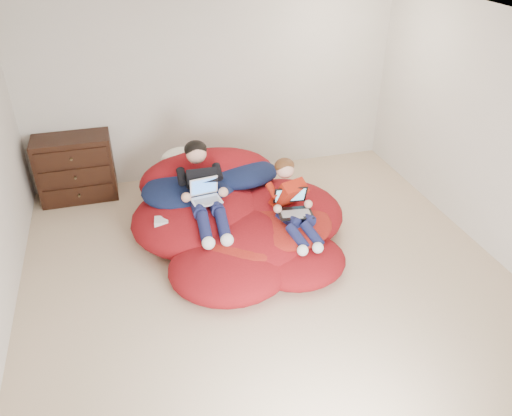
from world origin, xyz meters
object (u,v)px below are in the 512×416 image
(dresser, at_px, (76,168))
(laptop_white, at_px, (205,194))
(laptop_black, at_px, (293,205))
(older_boy, at_px, (203,185))
(younger_boy, at_px, (292,199))
(beanbag_pile, at_px, (237,219))

(dresser, height_order, laptop_white, dresser)
(laptop_black, bearing_deg, older_boy, 150.07)
(laptop_white, xyz_separation_m, laptop_black, (0.89, -0.37, -0.07))
(dresser, xyz_separation_m, laptop_black, (2.31, -1.84, 0.14))
(laptop_black, bearing_deg, younger_boy, 90.00)
(beanbag_pile, bearing_deg, laptop_white, -178.89)
(beanbag_pile, distance_m, laptop_black, 0.73)
(dresser, bearing_deg, laptop_white, -46.02)
(beanbag_pile, distance_m, younger_boy, 0.72)
(laptop_white, bearing_deg, older_boy, 90.00)
(older_boy, bearing_deg, laptop_black, -29.93)
(younger_boy, xyz_separation_m, laptop_black, (-0.00, -0.05, -0.05))
(older_boy, bearing_deg, laptop_white, -90.00)
(laptop_white, height_order, laptop_black, laptop_white)
(dresser, bearing_deg, older_boy, -43.16)
(older_boy, height_order, laptop_black, older_boy)
(beanbag_pile, xyz_separation_m, older_boy, (-0.35, 0.13, 0.42))
(beanbag_pile, distance_m, older_boy, 0.56)
(beanbag_pile, bearing_deg, laptop_black, -35.23)
(dresser, xyz_separation_m, laptop_white, (1.42, -1.47, 0.21))
(laptop_white, bearing_deg, laptop_black, -22.67)
(dresser, xyz_separation_m, older_boy, (1.42, -1.33, 0.24))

